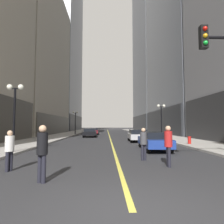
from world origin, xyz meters
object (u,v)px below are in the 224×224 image
Objects in this scene: car_blue at (154,140)px; car_silver at (138,135)px; car_maroon at (94,131)px; car_black at (90,132)px; pedestrian_with_orange_bag at (144,141)px; street_lamp_right_mid at (161,114)px; street_lamp_left_far at (75,118)px; pedestrian_in_red_jacket at (168,143)px; street_lamp_left_near at (15,102)px; fire_hydrant_right at (189,141)px; pedestrian_in_black_coat at (42,149)px; pedestrian_in_white_shirt at (10,147)px.

car_silver is (-0.02, 7.11, 0.00)m from car_blue.
car_black is at bearing -91.12° from car_maroon.
pedestrian_with_orange_bag is (-1.54, -11.09, 0.25)m from car_silver.
pedestrian_with_orange_bag is at bearing -77.19° from car_black.
car_black is 0.99× the size of street_lamp_right_mid.
car_maroon is at bearing 99.21° from pedestrian_with_orange_bag.
street_lamp_right_mid is (12.80, -12.51, 0.00)m from street_lamp_left_far.
street_lamp_right_mid reaches higher than car_silver.
street_lamp_left_near is at bearing 155.29° from pedestrian_in_red_jacket.
car_silver is 2.61× the size of pedestrian_with_orange_bag.
car_maroon is 21.76m from fire_hydrant_right.
fire_hydrant_right is (9.94, -12.45, -0.32)m from car_black.
car_silver reaches higher than fire_hydrant_right.
pedestrian_in_red_jacket is at bearing -97.94° from car_blue.
pedestrian_in_red_jacket is at bearing -105.44° from street_lamp_right_mid.
car_maroon is 1.04× the size of street_lamp_right_mid.
pedestrian_in_red_jacket reaches higher than fire_hydrant_right.
car_black is at bearing 148.99° from street_lamp_right_mid.
car_black is (-5.97, 15.46, 0.00)m from car_blue.
street_lamp_right_mid reaches higher than pedestrian_in_red_jacket.
car_blue is 23.18m from car_maroon.
fire_hydrant_right is (3.98, -4.10, -0.32)m from car_silver.
street_lamp_right_mid reaches higher than car_maroon.
pedestrian_in_black_coat is (-5.52, -7.68, 0.34)m from car_blue.
pedestrian_in_red_jacket is 0.40× the size of street_lamp_right_mid.
pedestrian_in_red_jacket is 9.81m from fire_hydrant_right.
street_lamp_left_far is at bearing 90.00° from street_lamp_left_near.
car_maroon is (0.14, 6.98, -0.00)m from car_black.
street_lamp_right_mid is (12.80, 11.40, 0.00)m from street_lamp_left_near.
fire_hydrant_right is (4.74, 8.57, -0.64)m from pedestrian_in_red_jacket.
street_lamp_left_far is at bearing 94.07° from pedestrian_in_white_shirt.
car_black is 19.93m from pedestrian_with_orange_bag.
fire_hydrant_right is (9.48, 10.69, -0.66)m from pedestrian_in_black_coat.
car_maroon is 2.59× the size of pedestrian_in_red_jacket.
car_blue is 2.98× the size of pedestrian_in_white_shirt.
fire_hydrant_right is at bearing -55.41° from street_lamp_left_far.
fire_hydrant_right is (3.96, 3.01, -0.32)m from car_blue.
pedestrian_in_black_coat is 14.30m from fire_hydrant_right.
pedestrian_in_white_shirt is 6.57m from pedestrian_in_red_jacket.
street_lamp_left_near is (-9.32, -8.73, 2.54)m from car_silver.
street_lamp_left_far and street_lamp_right_mid have the same top height.
street_lamp_left_near is at bearing -170.16° from car_blue.
car_silver is at bearing 90.15° from car_blue.
pedestrian_in_black_coat is at bearing -82.75° from street_lamp_left_far.
street_lamp_left_far is 1.00× the size of street_lamp_right_mid.
car_black is at bearing 91.12° from pedestrian_in_black_coat.
pedestrian_in_white_shirt is (-1.34, -21.59, 0.21)m from car_black.
pedestrian_in_red_jacket is (6.54, 0.57, 0.12)m from pedestrian_in_white_shirt.
car_maroon is 26.76m from pedestrian_with_orange_bag.
car_maroon is 1.04× the size of street_lamp_left_far.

